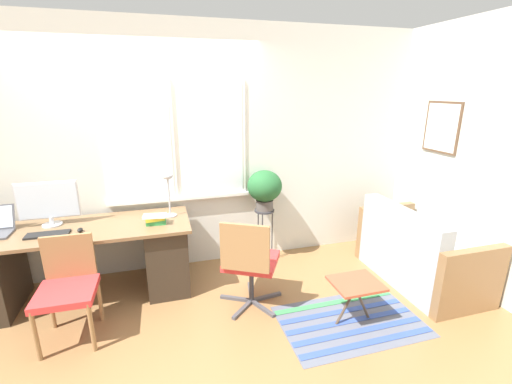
{
  "coord_description": "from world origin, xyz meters",
  "views": [
    {
      "loc": [
        0.13,
        -2.99,
        2.01
      ],
      "look_at": [
        1.05,
        0.18,
        1.01
      ],
      "focal_mm": 24.0,
      "sensor_mm": 36.0,
      "label": 1
    }
  ],
  "objects_px": {
    "monitor": "(49,203)",
    "folding_stool": "(356,286)",
    "potted_plant": "(265,187)",
    "mouse": "(80,230)",
    "book_stack": "(155,219)",
    "desk_lamp": "(168,186)",
    "plant_stand": "(264,217)",
    "couch_loveseat": "(417,255)",
    "desk_chair_wooden": "(67,285)",
    "keyboard": "(48,234)",
    "office_chair_swivel": "(249,261)"
  },
  "relations": [
    {
      "from": "mouse",
      "to": "potted_plant",
      "type": "xyz_separation_m",
      "value": [
        1.89,
        0.34,
        0.16
      ]
    },
    {
      "from": "monitor",
      "to": "desk_lamp",
      "type": "xyz_separation_m",
      "value": [
        1.11,
        -0.06,
        0.09
      ]
    },
    {
      "from": "desk_lamp",
      "to": "folding_stool",
      "type": "xyz_separation_m",
      "value": [
        1.5,
        -1.17,
        -0.7
      ]
    },
    {
      "from": "plant_stand",
      "to": "couch_loveseat",
      "type": "bearing_deg",
      "value": -31.19
    },
    {
      "from": "mouse",
      "to": "desk_chair_wooden",
      "type": "bearing_deg",
      "value": -96.42
    },
    {
      "from": "mouse",
      "to": "desk_lamp",
      "type": "distance_m",
      "value": 0.9
    },
    {
      "from": "office_chair_swivel",
      "to": "folding_stool",
      "type": "bearing_deg",
      "value": 179.79
    },
    {
      "from": "monitor",
      "to": "folding_stool",
      "type": "xyz_separation_m",
      "value": [
        2.61,
        -1.23,
        -0.61
      ]
    },
    {
      "from": "desk_chair_wooden",
      "to": "monitor",
      "type": "bearing_deg",
      "value": 109.53
    },
    {
      "from": "office_chair_swivel",
      "to": "potted_plant",
      "type": "xyz_separation_m",
      "value": [
        0.41,
        0.85,
        0.44
      ]
    },
    {
      "from": "monitor",
      "to": "mouse",
      "type": "height_order",
      "value": "monitor"
    },
    {
      "from": "desk_lamp",
      "to": "desk_chair_wooden",
      "type": "height_order",
      "value": "desk_lamp"
    },
    {
      "from": "keyboard",
      "to": "book_stack",
      "type": "height_order",
      "value": "book_stack"
    },
    {
      "from": "mouse",
      "to": "potted_plant",
      "type": "bearing_deg",
      "value": 10.14
    },
    {
      "from": "desk_lamp",
      "to": "desk_chair_wooden",
      "type": "bearing_deg",
      "value": -142.98
    },
    {
      "from": "keyboard",
      "to": "plant_stand",
      "type": "height_order",
      "value": "keyboard"
    },
    {
      "from": "mouse",
      "to": "book_stack",
      "type": "bearing_deg",
      "value": 0.77
    },
    {
      "from": "office_chair_swivel",
      "to": "couch_loveseat",
      "type": "distance_m",
      "value": 1.87
    },
    {
      "from": "mouse",
      "to": "book_stack",
      "type": "distance_m",
      "value": 0.67
    },
    {
      "from": "mouse",
      "to": "folding_stool",
      "type": "height_order",
      "value": "mouse"
    },
    {
      "from": "desk_chair_wooden",
      "to": "plant_stand",
      "type": "distance_m",
      "value": 2.1
    },
    {
      "from": "book_stack",
      "to": "desk_chair_wooden",
      "type": "relative_size",
      "value": 0.28
    },
    {
      "from": "potted_plant",
      "to": "mouse",
      "type": "bearing_deg",
      "value": -169.86
    },
    {
      "from": "desk_lamp",
      "to": "plant_stand",
      "type": "relative_size",
      "value": 0.7
    },
    {
      "from": "plant_stand",
      "to": "potted_plant",
      "type": "distance_m",
      "value": 0.37
    },
    {
      "from": "monitor",
      "to": "couch_loveseat",
      "type": "bearing_deg",
      "value": -12.32
    },
    {
      "from": "mouse",
      "to": "plant_stand",
      "type": "xyz_separation_m",
      "value": [
        1.89,
        0.34,
        -0.2
      ]
    },
    {
      "from": "book_stack",
      "to": "folding_stool",
      "type": "relative_size",
      "value": 0.55
    },
    {
      "from": "folding_stool",
      "to": "office_chair_swivel",
      "type": "bearing_deg",
      "value": 150.88
    },
    {
      "from": "desk_chair_wooden",
      "to": "potted_plant",
      "type": "distance_m",
      "value": 2.15
    },
    {
      "from": "keyboard",
      "to": "potted_plant",
      "type": "bearing_deg",
      "value": 9.02
    },
    {
      "from": "office_chair_swivel",
      "to": "plant_stand",
      "type": "xyz_separation_m",
      "value": [
        0.41,
        0.85,
        0.08
      ]
    },
    {
      "from": "couch_loveseat",
      "to": "folding_stool",
      "type": "xyz_separation_m",
      "value": [
        -1.03,
        -0.44,
        0.07
      ]
    },
    {
      "from": "monitor",
      "to": "folding_stool",
      "type": "height_order",
      "value": "monitor"
    },
    {
      "from": "potted_plant",
      "to": "plant_stand",
      "type": "bearing_deg",
      "value": 26.57
    },
    {
      "from": "monitor",
      "to": "keyboard",
      "type": "distance_m",
      "value": 0.34
    },
    {
      "from": "office_chair_swivel",
      "to": "potted_plant",
      "type": "bearing_deg",
      "value": -86.82
    },
    {
      "from": "mouse",
      "to": "folding_stool",
      "type": "xyz_separation_m",
      "value": [
        2.32,
        -0.98,
        -0.4
      ]
    },
    {
      "from": "book_stack",
      "to": "potted_plant",
      "type": "bearing_deg",
      "value": 15.1
    },
    {
      "from": "monitor",
      "to": "couch_loveseat",
      "type": "relative_size",
      "value": 0.4
    },
    {
      "from": "monitor",
      "to": "potted_plant",
      "type": "height_order",
      "value": "monitor"
    },
    {
      "from": "desk_chair_wooden",
      "to": "mouse",
      "type": "bearing_deg",
      "value": 84.66
    },
    {
      "from": "monitor",
      "to": "couch_loveseat",
      "type": "xyz_separation_m",
      "value": [
        3.63,
        -0.79,
        -0.68
      ]
    },
    {
      "from": "desk_lamp",
      "to": "potted_plant",
      "type": "bearing_deg",
      "value": 7.61
    },
    {
      "from": "keyboard",
      "to": "mouse",
      "type": "xyz_separation_m",
      "value": [
        0.27,
        0.0,
        0.01
      ]
    },
    {
      "from": "desk_lamp",
      "to": "plant_stand",
      "type": "bearing_deg",
      "value": 7.61
    },
    {
      "from": "monitor",
      "to": "folding_stool",
      "type": "distance_m",
      "value": 2.95
    },
    {
      "from": "book_stack",
      "to": "monitor",
      "type": "bearing_deg",
      "value": 165.79
    },
    {
      "from": "folding_stool",
      "to": "couch_loveseat",
      "type": "bearing_deg",
      "value": 23.09
    },
    {
      "from": "mouse",
      "to": "book_stack",
      "type": "xyz_separation_m",
      "value": [
        0.67,
        0.01,
        0.03
      ]
    }
  ]
}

